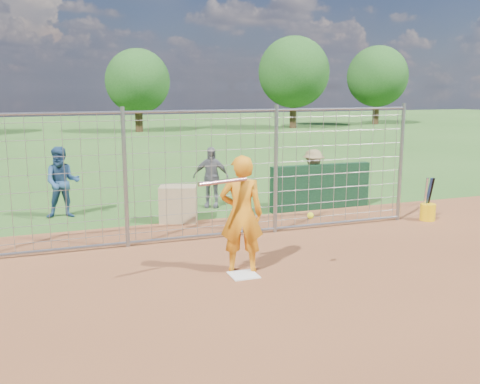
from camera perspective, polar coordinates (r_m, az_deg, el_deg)
name	(u,v)px	position (r m, az deg, el deg)	size (l,w,h in m)	color
ground	(239,272)	(8.76, -0.07, -8.49)	(100.00, 100.00, 0.00)	#2D591E
infield_dirt	(331,358)	(6.26, 9.70, -17.06)	(18.00, 18.00, 0.00)	brown
home_plate	(244,275)	(8.58, 0.39, -8.85)	(0.43, 0.43, 0.02)	silver
dugout_wall	(321,187)	(13.16, 8.59, 0.55)	(2.60, 0.20, 1.10)	#11381E
batter	(241,214)	(8.53, 0.16, -2.37)	(0.69, 0.45, 1.90)	orange
bystander_a	(62,182)	(12.76, -18.43, 0.97)	(0.79, 0.62, 1.63)	navy
bystander_b	(211,177)	(13.21, -3.12, 1.60)	(0.89, 0.37, 1.51)	#5D5E63
bystander_c	(313,179)	(13.23, 7.79, 1.40)	(0.94, 0.54, 1.45)	olive
equipment_bin	(178,204)	(11.90, -6.61, -1.27)	(0.80, 0.55, 0.80)	tan
equipment_in_play	(245,190)	(8.10, 0.53, 0.20)	(1.85, 0.41, 0.67)	silver
bucket_with_bats	(428,210)	(12.67, 19.39, -1.79)	(0.34, 0.34, 0.98)	yellow
backstop_fence	(204,176)	(10.29, -3.84, 1.70)	(9.08, 0.08, 2.60)	gray
tree_line	(139,75)	(36.39, -10.73, 12.19)	(44.66, 6.72, 6.48)	#3F2B19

